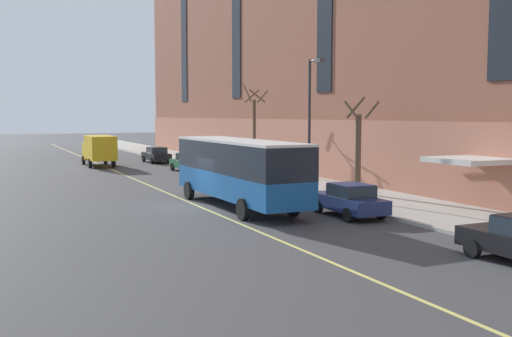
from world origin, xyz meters
name	(u,v)px	position (x,y,z in m)	size (l,w,h in m)	color
ground_plane	(194,206)	(0.00, 0.00, 0.00)	(260.00, 260.00, 0.00)	#424244
sidewalk	(326,189)	(9.86, 3.00, 0.07)	(5.94, 160.00, 0.15)	#ADA89E
city_bus	(238,168)	(1.93, -1.40, 2.04)	(2.97, 11.68, 3.49)	#19569E
parked_car_green_0	(188,162)	(5.72, 18.59, 0.78)	(2.06, 4.57, 1.56)	#23603D
parked_car_silver_1	(270,181)	(5.65, 2.58, 0.78)	(1.98, 4.30, 1.56)	#B7B7BC
parked_car_silver_2	(231,172)	(5.70, 8.92, 0.78)	(2.00, 4.46, 1.56)	#B7B7BC
parked_car_black_3	(156,155)	(5.79, 28.85, 0.78)	(2.09, 4.62, 1.56)	black
parked_car_navy_4	(349,200)	(5.66, -5.99, 0.78)	(2.05, 4.48, 1.56)	navy
box_truck	(99,149)	(-0.17, 26.77, 1.64)	(2.40, 6.91, 2.86)	gold
street_tree_mid_block	(358,146)	(10.17, -0.07, 2.94)	(1.73, 1.74, 5.70)	brown
street_tree_far_uptown	(254,128)	(10.14, 14.70, 3.69)	(1.67, 1.67, 7.06)	brown
street_lamp	(311,113)	(7.49, 0.85, 4.85)	(0.36, 1.48, 7.80)	#2D2D30
fire_hydrant	(209,166)	(7.39, 17.83, 0.49)	(0.42, 0.24, 0.72)	red
lane_centerline	(181,199)	(0.23, 3.00, 0.00)	(0.16, 140.00, 0.01)	#E0D66B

